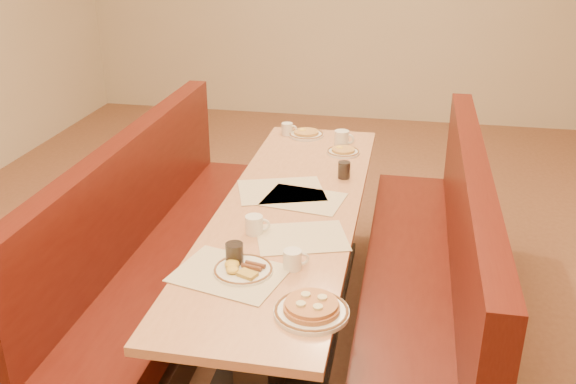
% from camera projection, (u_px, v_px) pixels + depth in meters
% --- Properties ---
extents(ground, '(8.00, 8.00, 0.00)m').
position_uv_depth(ground, '(290.00, 327.00, 3.59)').
color(ground, '#9E6647').
rests_on(ground, ground).
extents(diner_table, '(0.70, 2.50, 0.75)m').
position_uv_depth(diner_table, '(290.00, 269.00, 3.44)').
color(diner_table, black).
rests_on(diner_table, ground).
extents(booth_left, '(0.55, 2.50, 1.05)m').
position_uv_depth(booth_left, '(161.00, 258.00, 3.57)').
color(booth_left, '#4C3326').
rests_on(booth_left, ground).
extents(booth_right, '(0.55, 2.50, 1.05)m').
position_uv_depth(booth_right, '(429.00, 285.00, 3.31)').
color(booth_right, '#4C3326').
rests_on(booth_right, ground).
extents(placemat_near_left, '(0.51, 0.43, 0.00)m').
position_uv_depth(placemat_near_left, '(230.00, 274.00, 2.66)').
color(placemat_near_left, beige).
rests_on(placemat_near_left, diner_table).
extents(placemat_near_right, '(0.48, 0.42, 0.00)m').
position_uv_depth(placemat_near_right, '(302.00, 237.00, 2.96)').
color(placemat_near_right, beige).
rests_on(placemat_near_right, diner_table).
extents(placemat_far_left, '(0.53, 0.46, 0.00)m').
position_uv_depth(placemat_far_left, '(281.00, 190.00, 3.45)').
color(placemat_far_left, beige).
rests_on(placemat_far_left, diner_table).
extents(placemat_far_right, '(0.44, 0.36, 0.00)m').
position_uv_depth(placemat_far_right, '(304.00, 199.00, 3.34)').
color(placemat_far_right, beige).
rests_on(placemat_far_right, diner_table).
extents(pancake_plate, '(0.29, 0.29, 0.06)m').
position_uv_depth(pancake_plate, '(311.00, 309.00, 2.40)').
color(pancake_plate, white).
rests_on(pancake_plate, diner_table).
extents(eggs_plate, '(0.25, 0.25, 0.05)m').
position_uv_depth(eggs_plate, '(242.00, 269.00, 2.67)').
color(eggs_plate, white).
rests_on(eggs_plate, diner_table).
extents(extra_plate_mid, '(0.21, 0.21, 0.04)m').
position_uv_depth(extra_plate_mid, '(343.00, 151.00, 3.97)').
color(extra_plate_mid, white).
rests_on(extra_plate_mid, diner_table).
extents(extra_plate_far, '(0.23, 0.23, 0.05)m').
position_uv_depth(extra_plate_far, '(306.00, 134.00, 4.28)').
color(extra_plate_far, white).
rests_on(extra_plate_far, diner_table).
extents(coffee_mug_a, '(0.11, 0.08, 0.08)m').
position_uv_depth(coffee_mug_a, '(293.00, 259.00, 2.69)').
color(coffee_mug_a, white).
rests_on(coffee_mug_a, diner_table).
extents(coffee_mug_b, '(0.12, 0.08, 0.09)m').
position_uv_depth(coffee_mug_b, '(255.00, 225.00, 2.98)').
color(coffee_mug_b, white).
rests_on(coffee_mug_b, diner_table).
extents(coffee_mug_c, '(0.13, 0.09, 0.10)m').
position_uv_depth(coffee_mug_c, '(342.00, 138.00, 4.09)').
color(coffee_mug_c, white).
rests_on(coffee_mug_c, diner_table).
extents(coffee_mug_d, '(0.11, 0.07, 0.08)m').
position_uv_depth(coffee_mug_d, '(288.00, 129.00, 4.29)').
color(coffee_mug_d, white).
rests_on(coffee_mug_d, diner_table).
extents(soda_tumbler_near, '(0.08, 0.08, 0.11)m').
position_uv_depth(soda_tumbler_near, '(235.00, 255.00, 2.71)').
color(soda_tumbler_near, black).
rests_on(soda_tumbler_near, diner_table).
extents(soda_tumbler_mid, '(0.07, 0.07, 0.10)m').
position_uv_depth(soda_tumbler_mid, '(344.00, 170.00, 3.60)').
color(soda_tumbler_mid, black).
rests_on(soda_tumbler_mid, diner_table).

